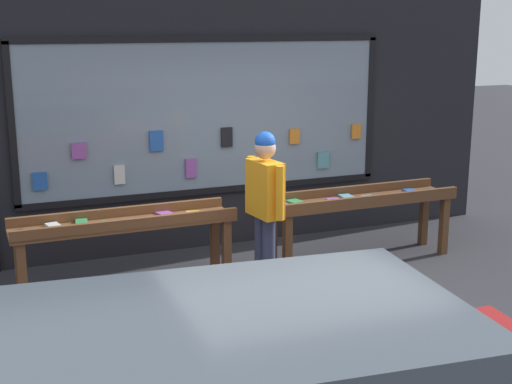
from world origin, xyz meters
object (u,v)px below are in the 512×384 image
display_table_left (124,230)px  display_table_right (361,205)px  small_dog (230,283)px  person_browsing (265,198)px

display_table_left → display_table_right: bearing=-0.0°
display_table_right → small_dog: (-1.98, -0.83, -0.43)m
display_table_left → display_table_right: 2.88m
person_browsing → small_dog: 0.97m
person_browsing → small_dog: (-0.51, -0.30, -0.77)m
person_browsing → small_dog: size_ratio=2.83×
display_table_left → display_table_right: (2.88, -0.00, -0.01)m
person_browsing → display_table_right: bearing=-77.8°
display_table_left → person_browsing: 1.53m
display_table_left → small_dog: size_ratio=3.83×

